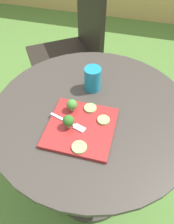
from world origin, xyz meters
TOP-DOWN VIEW (x-y plane):
  - ground_plane at (0.00, 0.00)m, footprint 12.00×12.00m
  - patio_table at (0.00, 0.00)m, footprint 0.82×0.82m
  - patio_chair at (-0.30, 0.71)m, footprint 0.61×0.61m
  - salad_plate at (-0.02, -0.10)m, footprint 0.25×0.25m
  - drinking_glass at (-0.03, 0.13)m, footprint 0.07×0.07m
  - fork at (-0.06, -0.10)m, footprint 0.15×0.06m
  - broccoli_floret_0 at (-0.06, -0.11)m, footprint 0.04×0.04m
  - broccoli_floret_1 at (-0.08, -0.03)m, footprint 0.04×0.04m
  - cucumber_slice_0 at (0.00, -0.20)m, footprint 0.05×0.05m
  - cucumber_slice_1 at (0.05, -0.06)m, footprint 0.05×0.05m
  - cucumber_slice_2 at (-0.01, -0.01)m, footprint 0.05×0.05m

SIDE VIEW (x-z plane):
  - ground_plane at x=0.00m, z-range 0.00..0.00m
  - patio_table at x=0.00m, z-range 0.07..0.78m
  - patio_chair at x=-0.30m, z-range 0.08..0.98m
  - salad_plate at x=-0.02m, z-range 0.71..0.72m
  - fork at x=-0.06m, z-range 0.72..0.73m
  - cucumber_slice_0 at x=0.00m, z-range 0.72..0.73m
  - cucumber_slice_2 at x=-0.01m, z-range 0.72..0.73m
  - cucumber_slice_1 at x=0.05m, z-range 0.72..0.73m
  - broccoli_floret_1 at x=-0.08m, z-range 0.72..0.78m
  - broccoli_floret_0 at x=-0.06m, z-range 0.73..0.78m
  - drinking_glass at x=-0.03m, z-range 0.70..0.81m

